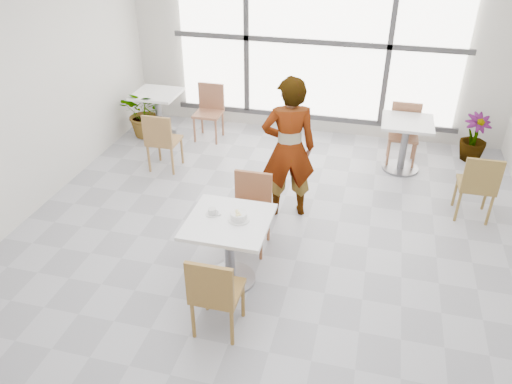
% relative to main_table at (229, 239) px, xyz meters
% --- Properties ---
extents(floor, '(7.00, 7.00, 0.00)m').
position_rel_main_table_xyz_m(floor, '(0.23, 0.47, -0.52)').
color(floor, '#9E9EA5').
rests_on(floor, ground).
extents(wall_back, '(6.00, 0.00, 6.00)m').
position_rel_main_table_xyz_m(wall_back, '(0.23, 3.97, 0.98)').
color(wall_back, silver).
rests_on(wall_back, ground).
extents(window, '(4.60, 0.07, 2.52)m').
position_rel_main_table_xyz_m(window, '(0.23, 3.91, 0.98)').
color(window, white).
rests_on(window, ground).
extents(main_table, '(0.80, 0.80, 0.75)m').
position_rel_main_table_xyz_m(main_table, '(0.00, 0.00, 0.00)').
color(main_table, white).
rests_on(main_table, ground).
extents(chair_near, '(0.42, 0.42, 0.87)m').
position_rel_main_table_xyz_m(chair_near, '(0.09, -0.73, -0.02)').
color(chair_near, olive).
rests_on(chair_near, ground).
extents(chair_far, '(0.42, 0.42, 0.87)m').
position_rel_main_table_xyz_m(chair_far, '(0.04, 0.67, -0.02)').
color(chair_far, '#965937').
rests_on(chair_far, ground).
extents(oatmeal_bowl, '(0.21, 0.21, 0.10)m').
position_rel_main_table_xyz_m(oatmeal_bowl, '(0.10, 0.02, 0.27)').
color(oatmeal_bowl, white).
rests_on(oatmeal_bowl, main_table).
extents(coffee_cup, '(0.16, 0.13, 0.07)m').
position_rel_main_table_xyz_m(coffee_cup, '(-0.18, 0.05, 0.26)').
color(coffee_cup, silver).
rests_on(coffee_cup, main_table).
extents(person, '(0.74, 0.60, 1.76)m').
position_rel_main_table_xyz_m(person, '(0.31, 1.41, 0.36)').
color(person, black).
rests_on(person, ground).
extents(bg_table_left, '(0.70, 0.70, 0.75)m').
position_rel_main_table_xyz_m(bg_table_left, '(-2.14, 3.13, -0.04)').
color(bg_table_left, white).
rests_on(bg_table_left, ground).
extents(bg_table_right, '(0.70, 0.70, 0.75)m').
position_rel_main_table_xyz_m(bg_table_right, '(1.70, 2.93, -0.04)').
color(bg_table_right, silver).
rests_on(bg_table_right, ground).
extents(bg_chair_left_near, '(0.42, 0.42, 0.87)m').
position_rel_main_table_xyz_m(bg_chair_left_near, '(-1.62, 2.05, -0.02)').
color(bg_chair_left_near, '#9C7240').
rests_on(bg_chair_left_near, ground).
extents(bg_chair_left_far, '(0.42, 0.42, 0.87)m').
position_rel_main_table_xyz_m(bg_chair_left_far, '(-1.34, 3.32, -0.02)').
color(bg_chair_left_far, '#9F6548').
rests_on(bg_chair_left_far, ground).
extents(bg_chair_right_near, '(0.42, 0.42, 0.87)m').
position_rel_main_table_xyz_m(bg_chair_right_near, '(2.54, 1.82, -0.02)').
color(bg_chair_right_near, olive).
rests_on(bg_chair_right_near, ground).
extents(bg_chair_right_far, '(0.42, 0.42, 0.87)m').
position_rel_main_table_xyz_m(bg_chair_right_far, '(1.68, 3.21, -0.02)').
color(bg_chair_right_far, '#996243').
rests_on(bg_chair_right_far, ground).
extents(plant_left, '(0.82, 0.75, 0.80)m').
position_rel_main_table_xyz_m(plant_left, '(-2.35, 3.09, -0.12)').
color(plant_left, '#4B7B44').
rests_on(plant_left, ground).
extents(plant_right, '(0.50, 0.50, 0.71)m').
position_rel_main_table_xyz_m(plant_right, '(2.71, 3.51, -0.17)').
color(plant_right, '#4B8B44').
rests_on(plant_right, ground).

